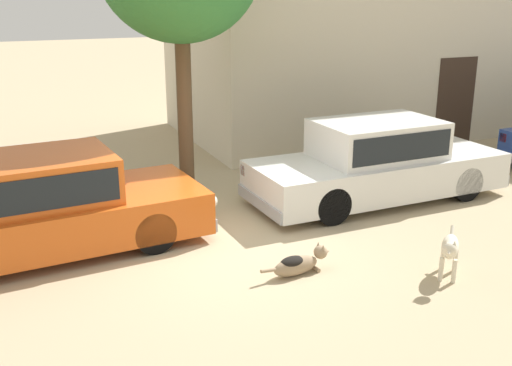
# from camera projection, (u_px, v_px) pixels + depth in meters

# --- Properties ---
(ground_plane) EXTENTS (80.00, 80.00, 0.00)m
(ground_plane) POSITION_uv_depth(u_px,v_px,m) (234.00, 248.00, 9.10)
(ground_plane) COLOR tan
(parked_sedan_nearest) EXTENTS (4.90, 2.19, 1.44)m
(parked_sedan_nearest) POSITION_uv_depth(u_px,v_px,m) (40.00, 205.00, 8.80)
(parked_sedan_nearest) COLOR #D15619
(parked_sedan_nearest) RESTS_ON ground_plane
(parked_sedan_second) EXTENTS (4.86, 1.81, 1.45)m
(parked_sedan_second) POSITION_uv_depth(u_px,v_px,m) (377.00, 161.00, 11.01)
(parked_sedan_second) COLOR silver
(parked_sedan_second) RESTS_ON ground_plane
(stray_dog_spotted) EXTENTS (1.10, 0.30, 0.37)m
(stray_dog_spotted) POSITION_uv_depth(u_px,v_px,m) (299.00, 263.00, 8.23)
(stray_dog_spotted) COLOR #997F60
(stray_dog_spotted) RESTS_ON ground_plane
(stray_dog_tan) EXTENTS (0.69, 0.73, 0.66)m
(stray_dog_tan) POSITION_uv_depth(u_px,v_px,m) (450.00, 249.00, 8.05)
(stray_dog_tan) COLOR beige
(stray_dog_tan) RESTS_ON ground_plane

